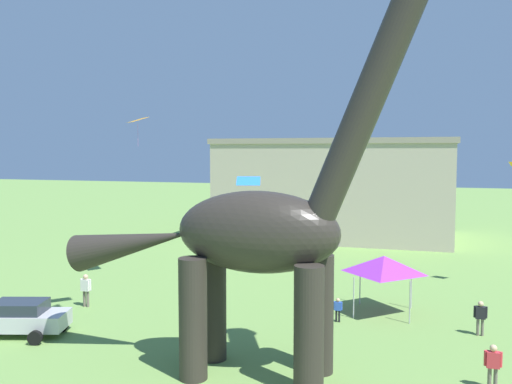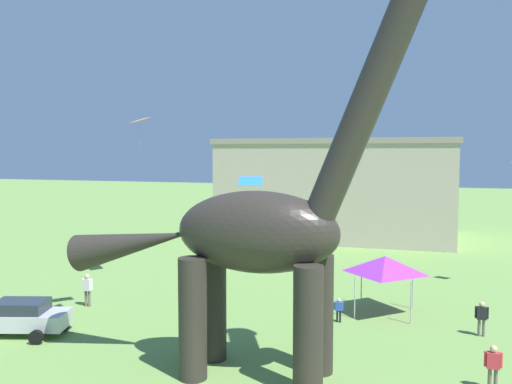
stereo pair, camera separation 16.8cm
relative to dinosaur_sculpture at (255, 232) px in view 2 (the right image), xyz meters
The scene contains 10 objects.
dinosaur_sculpture is the anchor object (origin of this frame).
parked_sedan_left 12.50m from the dinosaur_sculpture, behind, with size 4.54×2.92×1.55m.
person_photographer 8.82m from the dinosaur_sculpture, 74.84° to the left, with size 0.44×0.20×1.19m.
person_far_spectator 11.92m from the dinosaur_sculpture, 40.48° to the left, with size 0.59×0.26×1.59m.
person_watching_child 13.46m from the dinosaur_sculpture, 153.13° to the left, with size 0.66×0.29×1.77m.
person_vendor_side 9.49m from the dinosaur_sculpture, ahead, with size 0.61×0.27×1.62m.
festival_canopy_tent 10.57m from the dinosaur_sculpture, 67.04° to the left, with size 3.15×3.15×3.00m.
kite_high_right 16.54m from the dinosaur_sculpture, 134.97° to the left, with size 1.74×1.73×1.81m.
kite_trailing 20.80m from the dinosaur_sculpture, 108.96° to the left, with size 2.04×1.66×0.61m.
background_building_block 34.76m from the dinosaur_sculpture, 94.15° to the left, with size 22.12×13.10×9.54m.
Camera 2 is at (6.16, -13.64, 8.32)m, focal length 37.93 mm.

